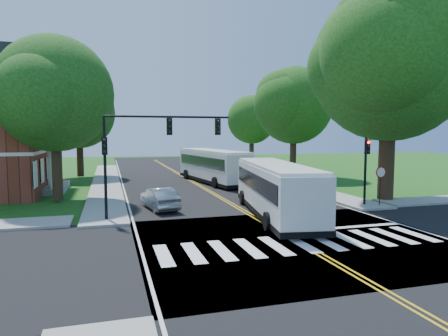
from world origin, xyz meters
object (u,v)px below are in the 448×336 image
object	(u,v)px
signal_ne	(366,162)
bus_follow	(213,165)
signal_nw	(149,141)
hatchback	(160,198)
suv	(307,192)
bus_lead	(275,188)
dark_sedan	(264,179)

from	to	relation	value
signal_ne	bus_follow	bearing A→B (deg)	112.91
signal_nw	signal_ne	distance (m)	14.13
signal_ne	signal_nw	bearing A→B (deg)	-179.95
hatchback	suv	world-z (taller)	hatchback
bus_follow	suv	xyz separation A→B (m)	(3.80, -12.25, -1.02)
bus_lead	bus_follow	xyz separation A→B (m)	(0.44, 16.30, 0.08)
signal_nw	signal_ne	size ratio (longest dim) A/B	1.62
bus_follow	dark_sedan	size ratio (longest dim) A/B	2.87
signal_nw	bus_follow	world-z (taller)	signal_nw
bus_follow	hatchback	size ratio (longest dim) A/B	3.01
suv	dark_sedan	xyz separation A→B (m)	(0.13, 8.59, -0.03)
bus_follow	signal_ne	bearing A→B (deg)	104.67
hatchback	suv	size ratio (longest dim) A/B	0.88
signal_nw	signal_ne	world-z (taller)	signal_nw
signal_nw	hatchback	distance (m)	4.68
signal_ne	bus_lead	distance (m)	7.09
bus_follow	suv	distance (m)	12.86
signal_ne	dark_sedan	size ratio (longest dim) A/B	1.00
signal_nw	bus_follow	xyz separation A→B (m)	(7.62, 15.25, -2.68)
signal_nw	suv	xyz separation A→B (m)	(11.41, 3.00, -3.70)
bus_lead	bus_follow	size ratio (longest dim) A/B	0.96
bus_follow	dark_sedan	distance (m)	5.47
signal_ne	bus_follow	size ratio (longest dim) A/B	0.35
signal_nw	hatchback	world-z (taller)	signal_nw
signal_nw	dark_sedan	distance (m)	16.78
signal_nw	suv	size ratio (longest dim) A/B	1.49
signal_ne	bus_lead	world-z (taller)	signal_ne
bus_follow	bus_lead	bearing A→B (deg)	80.23
suv	signal_nw	bearing A→B (deg)	26.80
bus_lead	hatchback	distance (m)	7.41
dark_sedan	suv	bearing A→B (deg)	81.88
signal_ne	hatchback	world-z (taller)	signal_ne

